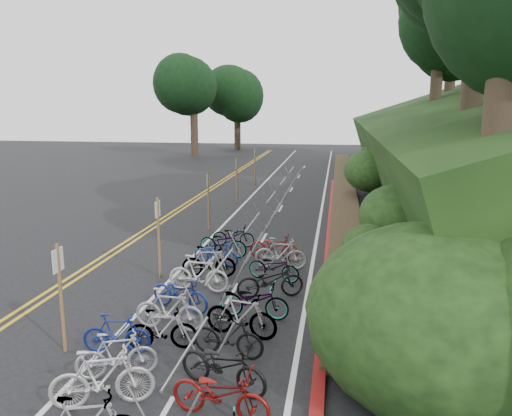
{
  "coord_description": "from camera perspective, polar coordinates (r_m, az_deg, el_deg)",
  "views": [
    {
      "loc": [
        5.91,
        -9.06,
        5.22
      ],
      "look_at": [
        2.84,
        9.7,
        1.3
      ],
      "focal_mm": 35.0,
      "sensor_mm": 36.0,
      "label": 1
    }
  ],
  "objects": [
    {
      "name": "ground",
      "position": [
        12.01,
        -22.15,
        -15.02
      ],
      "size": [
        120.0,
        120.0,
        0.0
      ],
      "primitive_type": "plane",
      "color": "black",
      "rests_on": "ground"
    },
    {
      "name": "road_markings",
      "position": [
        20.54,
        -5.93,
        -3.12
      ],
      "size": [
        7.47,
        80.0,
        0.01
      ],
      "color": "gold",
      "rests_on": "ground"
    },
    {
      "name": "red_curb",
      "position": [
        21.68,
        8.47,
        -2.27
      ],
      "size": [
        0.25,
        28.0,
        0.1
      ],
      "primitive_type": "cube",
      "color": "maroon",
      "rests_on": "ground"
    },
    {
      "name": "embankment",
      "position": [
        29.09,
        23.38,
        5.46
      ],
      "size": [
        14.3,
        48.14,
        9.11
      ],
      "color": "black",
      "rests_on": "ground"
    },
    {
      "name": "bike_rack_front",
      "position": [
        9.02,
        -7.75,
        -17.52
      ],
      "size": [
        1.14,
        2.61,
        1.17
      ],
      "color": "#969698",
      "rests_on": "ground"
    },
    {
      "name": "bike_racks_rest",
      "position": [
        22.67,
        1.74,
        0.54
      ],
      "size": [
        1.14,
        23.0,
        1.17
      ],
      "color": "#969698",
      "rests_on": "ground"
    },
    {
      "name": "signpost_near",
      "position": [
        11.44,
        -21.45,
        -8.8
      ],
      "size": [
        0.08,
        0.4,
        2.41
      ],
      "color": "brown",
      "rests_on": "ground"
    },
    {
      "name": "signposts_rest",
      "position": [
        23.96,
        -3.64,
        2.52
      ],
      "size": [
        0.08,
        18.4,
        2.5
      ],
      "color": "brown",
      "rests_on": "ground"
    },
    {
      "name": "bike_front",
      "position": [
        11.36,
        -15.65,
        -13.64
      ],
      "size": [
        0.56,
        1.52,
        0.89
      ],
      "primitive_type": "imported",
      "rotation": [
        0.0,
        0.0,
        1.66
      ],
      "color": "navy",
      "rests_on": "ground"
    },
    {
      "name": "bike_valet",
      "position": [
        12.84,
        -4.28,
        -10.02
      ],
      "size": [
        3.53,
        13.34,
        1.09
      ],
      "color": "slate",
      "rests_on": "ground"
    }
  ]
}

